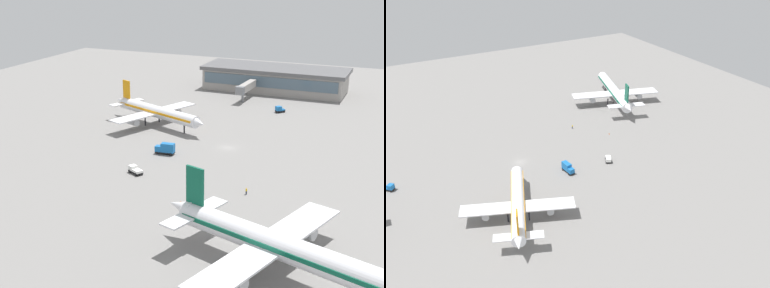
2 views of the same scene
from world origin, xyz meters
TOP-DOWN VIEW (x-y plane):
  - ground at (0.00, 0.00)m, footprint 288.00×288.00m
  - terminal_building at (6.60, -77.94)m, footprint 59.74×21.54m
  - airplane_at_gate at (-31.00, 61.79)m, footprint 50.19×41.16m
  - airplane_taxiing at (29.49, -12.67)m, footprint 40.59×33.49m
  - catering_truck at (14.42, 12.17)m, footprint 5.75×2.62m
  - baggage_tug at (-4.07, -44.44)m, footprint 3.68×3.72m
  - pushback_tractor at (15.37, 28.67)m, footprint 4.77×3.80m
  - ground_crew_worker at (-15.47, 30.37)m, footprint 0.54×0.54m
  - jet_bridge at (12.82, -57.08)m, footprint 3.40×16.64m
  - safety_cone_near_gate at (-3.12, 41.02)m, footprint 0.44×0.44m

SIDE VIEW (x-z plane):
  - ground at x=0.00m, z-range 0.00..0.00m
  - safety_cone_near_gate at x=-3.12m, z-range 0.00..0.60m
  - ground_crew_worker at x=-15.47m, z-range 0.01..1.68m
  - pushback_tractor at x=15.37m, z-range 0.02..1.92m
  - baggage_tug at x=-4.07m, z-range 0.01..2.31m
  - catering_truck at x=14.42m, z-range 0.05..3.35m
  - airplane_taxiing at x=29.49m, z-range -1.76..11.14m
  - terminal_building at x=6.60m, z-range 0.09..9.93m
  - jet_bridge at x=12.82m, z-range 1.75..8.49m
  - airplane_at_gate at x=-31.00m, z-range -2.14..13.52m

